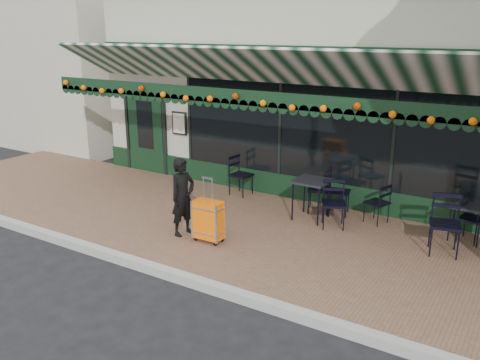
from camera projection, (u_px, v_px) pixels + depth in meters
The scene contains 16 objects.
ground at pixel (213, 289), 7.48m from camera, with size 80.00×80.00×0.00m, color black.
sidewalk at pixel (277, 238), 9.08m from camera, with size 18.00×4.00×0.15m, color brown.
curb at pixel (210, 287), 7.39m from camera, with size 18.00×0.16×0.15m, color #9E9E99.
restaurant_building at pixel (384, 84), 13.19m from camera, with size 12.00×9.60×4.50m.
neighbor_building_left at pixel (56, 62), 19.86m from camera, with size 12.00×8.00×4.80m, color #B5B49F.
woman at pixel (183, 197), 8.89m from camera, with size 0.51×0.33×1.40m, color black.
suitcase at pixel (208, 221), 8.67m from camera, with size 0.51×0.29×1.14m.
cafe_table_a at pixel (467, 208), 8.71m from camera, with size 0.51×0.51×0.63m.
cafe_table_b at pixel (312, 184), 9.62m from camera, with size 0.63×0.63×0.78m.
chair_a_left at pixel (377, 203), 9.52m from camera, with size 0.39×0.39×0.78m, color black, non-canonical shape.
chair_a_right at pixel (473, 219), 8.64m from camera, with size 0.41×0.41×0.83m, color black, non-canonical shape.
chair_a_front at pixel (445, 225), 8.17m from camera, with size 0.49×0.49×0.99m, color black, non-canonical shape.
chair_b_left at pixel (319, 189), 10.07m from camera, with size 0.46×0.46×0.92m, color black, non-canonical shape.
chair_b_right at pixel (338, 192), 9.94m from camera, with size 0.45×0.45×0.89m, color black, non-canonical shape.
chair_b_front at pixel (334, 204), 9.29m from camera, with size 0.44×0.44×0.88m, color black, non-canonical shape.
chair_solo at pixel (241, 175), 11.10m from camera, with size 0.44×0.44×0.88m, color black, non-canonical shape.
Camera 1 is at (3.87, -5.47, 3.70)m, focal length 38.00 mm.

